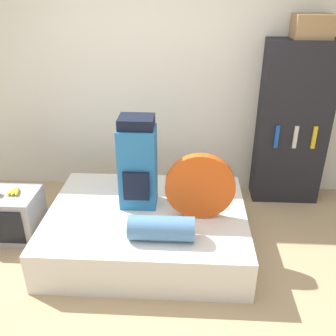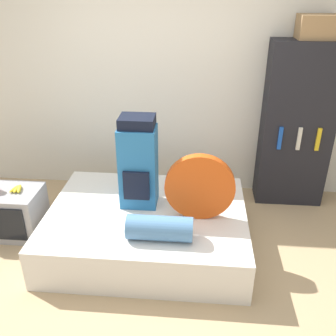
# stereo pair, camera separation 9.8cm
# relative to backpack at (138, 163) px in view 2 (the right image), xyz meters

# --- Properties ---
(ground_plane) EXTENTS (16.00, 16.00, 0.00)m
(ground_plane) POSITION_rel_backpack_xyz_m (0.13, -0.68, -0.82)
(ground_plane) COLOR tan
(wall_back) EXTENTS (8.00, 0.05, 2.60)m
(wall_back) POSITION_rel_backpack_xyz_m (0.13, 1.09, 0.48)
(wall_back) COLOR silver
(wall_back) RESTS_ON ground_plane
(bed) EXTENTS (1.84, 1.42, 0.39)m
(bed) POSITION_rel_backpack_xyz_m (0.09, -0.13, -0.62)
(bed) COLOR silver
(bed) RESTS_ON ground_plane
(backpack) EXTENTS (0.34, 0.30, 0.87)m
(backpack) POSITION_rel_backpack_xyz_m (0.00, 0.00, 0.00)
(backpack) COLOR #23669E
(backpack) RESTS_ON bed
(tent_bag) EXTENTS (0.62, 0.08, 0.62)m
(tent_bag) POSITION_rel_backpack_xyz_m (0.57, -0.19, -0.12)
(tent_bag) COLOR #D14C14
(tent_bag) RESTS_ON bed
(sleeping_roll) EXTENTS (0.54, 0.21, 0.21)m
(sleeping_roll) POSITION_rel_backpack_xyz_m (0.25, -0.54, -0.32)
(sleeping_roll) COLOR teal
(sleeping_roll) RESTS_ON bed
(television) EXTENTS (0.63, 0.46, 0.48)m
(television) POSITION_rel_backpack_xyz_m (-1.31, -0.05, -0.58)
(television) COLOR #939399
(television) RESTS_ON ground_plane
(banana_bunch) EXTENTS (0.12, 0.16, 0.04)m
(banana_bunch) POSITION_rel_backpack_xyz_m (-1.20, -0.02, -0.32)
(banana_bunch) COLOR yellow
(banana_bunch) RESTS_ON television
(bookshelf) EXTENTS (0.73, 0.35, 1.80)m
(bookshelf) POSITION_rel_backpack_xyz_m (1.59, 0.88, 0.08)
(bookshelf) COLOR black
(bookshelf) RESTS_ON ground_plane
(cardboard_box) EXTENTS (0.37, 0.28, 0.23)m
(cardboard_box) POSITION_rel_backpack_xyz_m (1.64, 0.91, 1.10)
(cardboard_box) COLOR #99754C
(cardboard_box) RESTS_ON bookshelf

